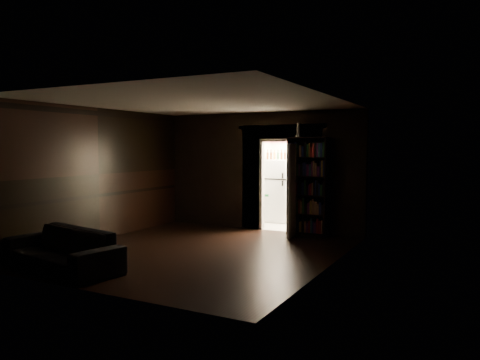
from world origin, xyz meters
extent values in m
plane|color=black|center=(0.00, 0.00, 0.00)|extent=(5.50, 5.50, 0.00)
cube|color=black|center=(-1.23, 2.80, 1.40)|extent=(2.55, 0.10, 2.80)
cube|color=black|center=(1.73, 2.80, 1.40)|extent=(1.55, 0.10, 2.80)
cube|color=black|center=(0.50, 2.80, 2.45)|extent=(0.90, 0.10, 0.70)
cube|color=black|center=(-2.50, 0.00, 1.40)|extent=(0.02, 5.50, 2.80)
cube|color=black|center=(2.50, 0.00, 1.40)|extent=(0.02, 5.50, 2.80)
cube|color=black|center=(0.00, -2.75, 1.40)|extent=(5.00, 0.02, 2.80)
cube|color=beige|center=(0.00, 0.00, 2.80)|extent=(5.00, 5.50, 0.02)
cube|color=silver|center=(0.50, 2.74, 1.05)|extent=(1.04, 0.06, 2.17)
cube|color=beige|center=(0.50, 3.65, -0.05)|extent=(2.20, 1.80, 0.10)
cube|color=silver|center=(0.50, 4.50, 1.20)|extent=(2.20, 0.10, 2.40)
cube|color=silver|center=(-0.55, 3.65, 1.20)|extent=(0.10, 1.60, 2.40)
cube|color=silver|center=(1.55, 3.65, 1.20)|extent=(0.10, 1.60, 2.40)
cube|color=silver|center=(0.50, 3.65, 2.45)|extent=(2.20, 1.80, 0.10)
cube|color=#C66B6C|center=(0.50, 4.44, 2.22)|extent=(2.00, 0.04, 0.26)
imported|color=black|center=(-1.27, -2.10, 0.43)|extent=(2.37, 1.37, 0.86)
cube|color=black|center=(1.25, 2.55, 1.10)|extent=(0.92, 0.38, 2.20)
cube|color=white|center=(-0.10, 4.05, 0.82)|extent=(0.88, 0.84, 1.65)
cube|color=silver|center=(1.01, 2.31, 1.02)|extent=(0.13, 0.85, 2.05)
cube|color=white|center=(1.01, 2.55, 2.36)|extent=(0.12, 0.12, 0.33)
cube|color=black|center=(-0.14, 4.02, 1.78)|extent=(0.64, 0.28, 0.26)
camera|label=1|loc=(4.71, -7.37, 1.97)|focal=35.00mm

